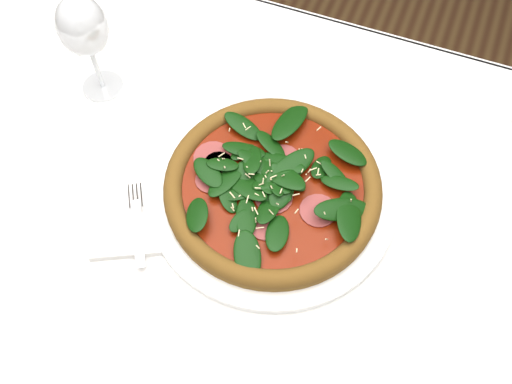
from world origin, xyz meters
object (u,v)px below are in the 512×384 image
at_px(plate, 272,192).
at_px(wine_glass, 83,29).
at_px(pizza, 273,184).
at_px(napkin, 139,235).

distance_m(plate, wine_glass, 0.37).
relative_size(pizza, wine_glass, 2.08).
bearing_deg(plate, wine_glass, 164.96).
relative_size(pizza, napkin, 2.82).
height_order(plate, pizza, pizza).
relative_size(plate, napkin, 2.69).
bearing_deg(pizza, wine_glass, 164.96).
relative_size(wine_glass, napkin, 1.35).
bearing_deg(napkin, plate, 41.75).
bearing_deg(wine_glass, napkin, -50.56).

